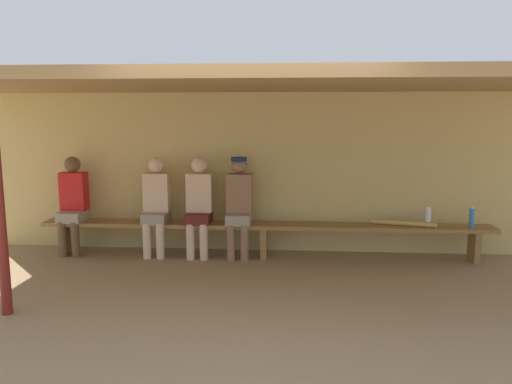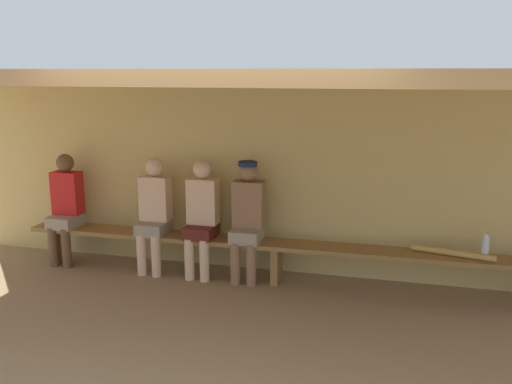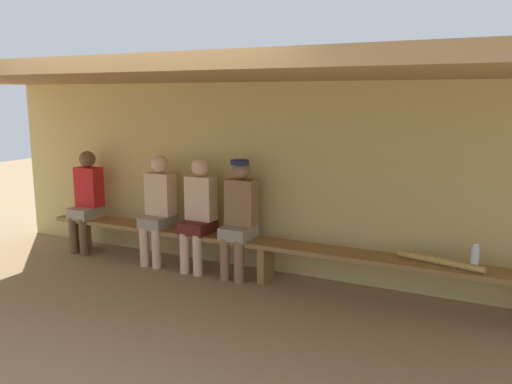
% 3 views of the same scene
% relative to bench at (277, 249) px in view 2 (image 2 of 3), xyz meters
% --- Properties ---
extents(ground_plane, '(24.00, 24.00, 0.00)m').
position_rel_bench_xyz_m(ground_plane, '(0.00, -1.55, -0.39)').
color(ground_plane, '#937754').
extents(back_wall, '(8.00, 0.20, 2.20)m').
position_rel_bench_xyz_m(back_wall, '(0.00, 0.45, 0.71)').
color(back_wall, tan).
rests_on(back_wall, ground).
extents(dugout_roof, '(8.00, 2.80, 0.12)m').
position_rel_bench_xyz_m(dugout_roof, '(0.00, -0.85, 1.87)').
color(dugout_roof, '#9E7547').
rests_on(dugout_roof, back_wall).
extents(bench, '(6.00, 0.36, 0.46)m').
position_rel_bench_xyz_m(bench, '(0.00, 0.00, 0.00)').
color(bench, olive).
rests_on(bench, ground).
extents(player_rightmost, '(0.34, 0.42, 1.34)m').
position_rel_bench_xyz_m(player_rightmost, '(-0.33, 0.00, 0.36)').
color(player_rightmost, gray).
rests_on(player_rightmost, ground).
extents(player_leftmost, '(0.34, 0.42, 1.34)m').
position_rel_bench_xyz_m(player_leftmost, '(-2.62, 0.00, 0.34)').
color(player_leftmost, gray).
rests_on(player_leftmost, ground).
extents(player_shirtless_tan, '(0.34, 0.42, 1.34)m').
position_rel_bench_xyz_m(player_shirtless_tan, '(-0.87, 0.00, 0.34)').
color(player_shirtless_tan, '#591E19').
rests_on(player_shirtless_tan, ground).
extents(player_middle, '(0.34, 0.42, 1.34)m').
position_rel_bench_xyz_m(player_middle, '(-1.46, 0.00, 0.34)').
color(player_middle, gray).
rests_on(player_middle, ground).
extents(water_bottle_clear, '(0.07, 0.07, 0.26)m').
position_rel_bench_xyz_m(water_bottle_clear, '(2.13, -0.01, 0.19)').
color(water_bottle_clear, silver).
rests_on(water_bottle_clear, bench).
extents(baseball_bat, '(0.82, 0.26, 0.07)m').
position_rel_bench_xyz_m(baseball_bat, '(1.83, -0.00, 0.11)').
color(baseball_bat, tan).
rests_on(baseball_bat, bench).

